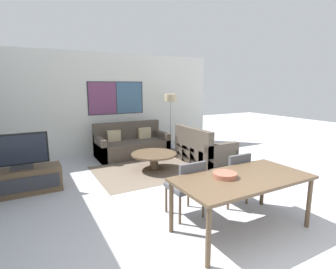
{
  "coord_description": "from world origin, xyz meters",
  "views": [
    {
      "loc": [
        -2.1,
        -1.51,
        1.92
      ],
      "look_at": [
        0.36,
        2.96,
        0.95
      ],
      "focal_mm": 28.0,
      "sensor_mm": 36.0,
      "label": 1
    }
  ],
  "objects_px": {
    "dining_chair_centre": "(233,174)",
    "floor_lamp": "(171,102)",
    "television": "(20,152)",
    "fruit_bowl": "(225,175)",
    "sofa_main": "(131,145)",
    "dining_chair_left": "(187,185)",
    "dining_table": "(243,182)",
    "tv_console": "(23,181)",
    "coffee_table": "(154,157)",
    "sofa_side": "(202,151)"
  },
  "relations": [
    {
      "from": "dining_chair_centre",
      "to": "floor_lamp",
      "type": "bearing_deg",
      "value": 76.35
    },
    {
      "from": "television",
      "to": "fruit_bowl",
      "type": "relative_size",
      "value": 2.91
    },
    {
      "from": "television",
      "to": "sofa_main",
      "type": "height_order",
      "value": "television"
    },
    {
      "from": "television",
      "to": "fruit_bowl",
      "type": "distance_m",
      "value": 3.53
    },
    {
      "from": "dining_chair_left",
      "to": "dining_chair_centre",
      "type": "height_order",
      "value": "same"
    },
    {
      "from": "sofa_main",
      "to": "television",
      "type": "bearing_deg",
      "value": -149.71
    },
    {
      "from": "floor_lamp",
      "to": "dining_chair_centre",
      "type": "bearing_deg",
      "value": -103.65
    },
    {
      "from": "dining_table",
      "to": "tv_console",
      "type": "bearing_deg",
      "value": 132.71
    },
    {
      "from": "tv_console",
      "to": "dining_chair_left",
      "type": "bearing_deg",
      "value": -45.28
    },
    {
      "from": "coffee_table",
      "to": "dining_table",
      "type": "xyz_separation_m",
      "value": [
        -0.09,
        -2.84,
        0.38
      ]
    },
    {
      "from": "tv_console",
      "to": "dining_chair_left",
      "type": "distance_m",
      "value": 3.0
    },
    {
      "from": "sofa_side",
      "to": "fruit_bowl",
      "type": "distance_m",
      "value": 3.16
    },
    {
      "from": "coffee_table",
      "to": "fruit_bowl",
      "type": "relative_size",
      "value": 3.31
    },
    {
      "from": "fruit_bowl",
      "to": "floor_lamp",
      "type": "relative_size",
      "value": 0.19
    },
    {
      "from": "television",
      "to": "sofa_side",
      "type": "distance_m",
      "value": 3.96
    },
    {
      "from": "sofa_main",
      "to": "dining_table",
      "type": "xyz_separation_m",
      "value": [
        -0.09,
        -4.29,
        0.39
      ]
    },
    {
      "from": "sofa_side",
      "to": "dining_table",
      "type": "relative_size",
      "value": 0.79
    },
    {
      "from": "coffee_table",
      "to": "dining_chair_left",
      "type": "height_order",
      "value": "dining_chair_left"
    },
    {
      "from": "television",
      "to": "floor_lamp",
      "type": "distance_m",
      "value": 4.2
    },
    {
      "from": "tv_console",
      "to": "dining_chair_centre",
      "type": "bearing_deg",
      "value": -35.21
    },
    {
      "from": "sofa_main",
      "to": "sofa_side",
      "type": "distance_m",
      "value": 2.0
    },
    {
      "from": "television",
      "to": "dining_chair_centre",
      "type": "relative_size",
      "value": 1.06
    },
    {
      "from": "dining_chair_left",
      "to": "sofa_main",
      "type": "bearing_deg",
      "value": 81.76
    },
    {
      "from": "sofa_main",
      "to": "tv_console",
      "type": "bearing_deg",
      "value": -149.7
    },
    {
      "from": "dining_chair_left",
      "to": "television",
      "type": "bearing_deg",
      "value": 134.71
    },
    {
      "from": "floor_lamp",
      "to": "dining_table",
      "type": "bearing_deg",
      "value": -107.21
    },
    {
      "from": "dining_chair_centre",
      "to": "floor_lamp",
      "type": "height_order",
      "value": "floor_lamp"
    },
    {
      "from": "tv_console",
      "to": "television",
      "type": "bearing_deg",
      "value": 90.0
    },
    {
      "from": "dining_chair_left",
      "to": "dining_table",
      "type": "bearing_deg",
      "value": -55.07
    },
    {
      "from": "tv_console",
      "to": "dining_chair_centre",
      "type": "distance_m",
      "value": 3.66
    },
    {
      "from": "sofa_side",
      "to": "dining_chair_left",
      "type": "bearing_deg",
      "value": 139.45
    },
    {
      "from": "sofa_side",
      "to": "dining_chair_centre",
      "type": "relative_size",
      "value": 1.68
    },
    {
      "from": "television",
      "to": "dining_chair_left",
      "type": "relative_size",
      "value": 1.06
    },
    {
      "from": "dining_chair_centre",
      "to": "sofa_main",
      "type": "bearing_deg",
      "value": 95.61
    },
    {
      "from": "sofa_main",
      "to": "dining_chair_left",
      "type": "xyz_separation_m",
      "value": [
        -0.53,
        -3.66,
        0.21
      ]
    },
    {
      "from": "dining_table",
      "to": "sofa_side",
      "type": "bearing_deg",
      "value": 63.42
    },
    {
      "from": "coffee_table",
      "to": "dining_chair_centre",
      "type": "bearing_deg",
      "value": -80.74
    },
    {
      "from": "sofa_main",
      "to": "fruit_bowl",
      "type": "height_order",
      "value": "sofa_main"
    },
    {
      "from": "sofa_side",
      "to": "floor_lamp",
      "type": "distance_m",
      "value": 1.88
    },
    {
      "from": "tv_console",
      "to": "sofa_main",
      "type": "height_order",
      "value": "sofa_main"
    },
    {
      "from": "coffee_table",
      "to": "tv_console",
      "type": "bearing_deg",
      "value": -178.12
    },
    {
      "from": "sofa_side",
      "to": "fruit_bowl",
      "type": "xyz_separation_m",
      "value": [
        -1.6,
        -2.67,
        0.49
      ]
    },
    {
      "from": "tv_console",
      "to": "dining_table",
      "type": "relative_size",
      "value": 0.7
    },
    {
      "from": "fruit_bowl",
      "to": "floor_lamp",
      "type": "height_order",
      "value": "floor_lamp"
    },
    {
      "from": "sofa_main",
      "to": "fruit_bowl",
      "type": "xyz_separation_m",
      "value": [
        -0.3,
        -4.19,
        0.49
      ]
    },
    {
      "from": "dining_table",
      "to": "floor_lamp",
      "type": "height_order",
      "value": "floor_lamp"
    },
    {
      "from": "television",
      "to": "dining_table",
      "type": "height_order",
      "value": "television"
    },
    {
      "from": "dining_chair_centre",
      "to": "dining_chair_left",
      "type": "bearing_deg",
      "value": -179.18
    },
    {
      "from": "tv_console",
      "to": "television",
      "type": "relative_size",
      "value": 1.39
    },
    {
      "from": "tv_console",
      "to": "fruit_bowl",
      "type": "height_order",
      "value": "fruit_bowl"
    }
  ]
}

